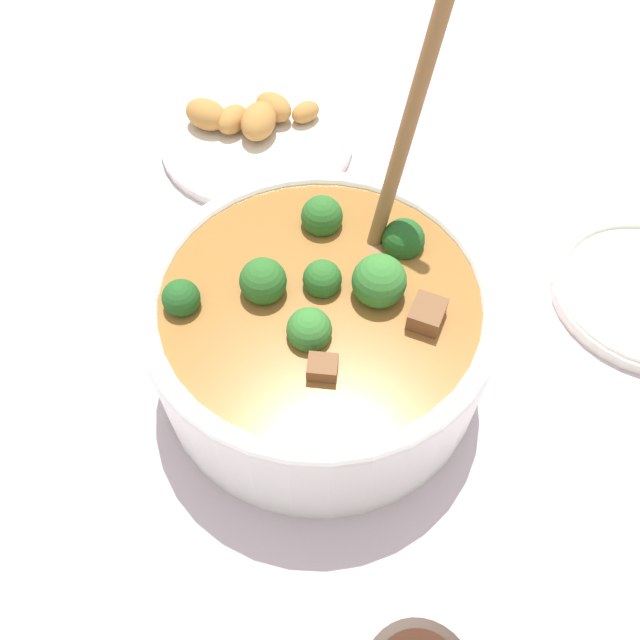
# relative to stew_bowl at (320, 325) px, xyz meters

# --- Properties ---
(ground_plane) EXTENTS (4.00, 4.00, 0.00)m
(ground_plane) POSITION_rel_stew_bowl_xyz_m (-0.00, -0.00, -0.06)
(ground_plane) COLOR silver
(stew_bowl) EXTENTS (0.28, 0.28, 0.32)m
(stew_bowl) POSITION_rel_stew_bowl_xyz_m (0.00, 0.00, 0.00)
(stew_bowl) COLOR white
(stew_bowl) RESTS_ON ground_plane
(food_plate) EXTENTS (0.23, 0.23, 0.05)m
(food_plate) POSITION_rel_stew_bowl_xyz_m (0.18, 0.27, -0.05)
(food_plate) COLOR silver
(food_plate) RESTS_ON ground_plane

